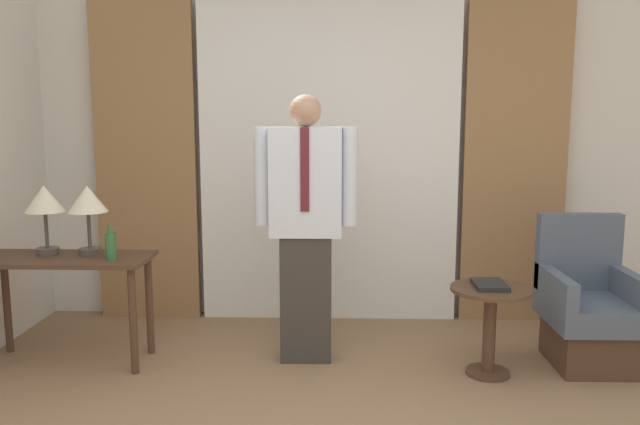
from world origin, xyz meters
TOP-DOWN VIEW (x-y plane):
  - wall_back at (0.00, 2.76)m, footprint 10.00×0.06m
  - curtain_sheer_center at (0.00, 2.63)m, footprint 2.04×0.06m
  - curtain_drape_left at (-1.46, 2.63)m, footprint 0.80×0.06m
  - curtain_drape_right at (1.46, 2.63)m, footprint 0.80×0.06m
  - desk at (-1.72, 1.63)m, footprint 1.12×0.47m
  - table_lamp_left at (-1.87, 1.72)m, footprint 0.26×0.26m
  - table_lamp_right at (-1.58, 1.72)m, footprint 0.26×0.26m
  - bottle_near_edge at (-1.38, 1.55)m, footprint 0.07×0.07m
  - person at (-0.14, 1.72)m, footprint 0.67×0.22m
  - armchair at (1.73, 1.71)m, footprint 0.56×0.64m
  - side_table at (1.03, 1.50)m, footprint 0.50×0.50m
  - book at (1.02, 1.51)m, footprint 0.19×0.26m

SIDE VIEW (x-z plane):
  - armchair at x=1.73m, z-range -0.14..0.84m
  - side_table at x=1.03m, z-range 0.10..0.67m
  - book at x=1.02m, z-range 0.57..0.60m
  - desk at x=-1.72m, z-range 0.24..0.96m
  - bottle_near_edge at x=-1.38m, z-range 0.70..0.93m
  - person at x=-0.14m, z-range 0.08..1.84m
  - table_lamp_left at x=-1.87m, z-range 0.84..1.30m
  - table_lamp_right at x=-1.58m, z-range 0.84..1.30m
  - curtain_sheer_center at x=0.00m, z-range 0.00..2.58m
  - curtain_drape_left at x=-1.46m, z-range 0.00..2.58m
  - curtain_drape_right at x=1.46m, z-range 0.00..2.58m
  - wall_back at x=0.00m, z-range 0.00..2.70m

